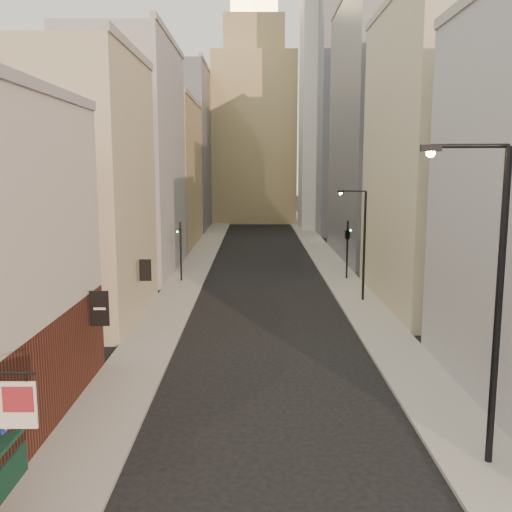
{
  "coord_description": "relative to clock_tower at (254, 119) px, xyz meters",
  "views": [
    {
      "loc": [
        -0.8,
        -9.11,
        9.44
      ],
      "look_at": [
        -0.76,
        22.25,
        4.52
      ],
      "focal_mm": 40.0,
      "sensor_mm": 36.0,
      "label": 1
    }
  ],
  "objects": [
    {
      "name": "right_bldg_wingrid",
      "position": [
        13.0,
        -42.0,
        -4.63
      ],
      "size": [
        8.0,
        20.0,
        26.0
      ],
      "primitive_type": "cube",
      "color": "gray",
      "rests_on": "ground"
    },
    {
      "name": "white_tower",
      "position": [
        11.0,
        -14.0,
        0.97
      ],
      "size": [
        8.0,
        8.0,
        41.5
      ],
      "color": "silver",
      "rests_on": "ground"
    },
    {
      "name": "traffic_light_left",
      "position": [
        -5.91,
        -54.94,
        -14.07
      ],
      "size": [
        0.6,
        0.54,
        5.0
      ],
      "rotation": [
        0.0,
        0.0,
        2.73
      ],
      "color": "black",
      "rests_on": "ground"
    },
    {
      "name": "highrise",
      "position": [
        19.0,
        -14.0,
        8.02
      ],
      "size": [
        21.0,
        23.0,
        51.2
      ],
      "color": "gray",
      "rests_on": "ground"
    },
    {
      "name": "clock_tower",
      "position": [
        0.0,
        0.0,
        0.0
      ],
      "size": [
        14.0,
        14.0,
        44.9
      ],
      "color": "tan",
      "rests_on": "ground"
    },
    {
      "name": "traffic_light_right",
      "position": [
        7.9,
        -53.92,
        -13.68
      ],
      "size": [
        0.91,
        0.91,
        5.0
      ],
      "rotation": [
        0.0,
        0.0,
        2.72
      ],
      "color": "black",
      "rests_on": "ground"
    },
    {
      "name": "streetlamp_mid",
      "position": [
        7.61,
        -61.7,
        -13.16
      ],
      "size": [
        1.96,
        0.86,
        7.83
      ],
      "rotation": [
        0.0,
        0.0,
        -0.35
      ],
      "color": "black",
      "rests_on": "ground"
    },
    {
      "name": "left_bldg_grey",
      "position": [
        -11.0,
        -50.0,
        -7.63
      ],
      "size": [
        8.0,
        16.0,
        20.0
      ],
      "primitive_type": "cube",
      "color": "gray",
      "rests_on": "ground"
    },
    {
      "name": "streetlamp_near",
      "position": [
        7.38,
        -84.14,
        -11.86
      ],
      "size": [
        2.65,
        0.53,
        10.11
      ],
      "rotation": [
        0.0,
        0.0,
        -0.12
      ],
      "color": "black",
      "rests_on": "ground"
    },
    {
      "name": "left_bldg_tan",
      "position": [
        -11.0,
        -32.0,
        -9.13
      ],
      "size": [
        8.0,
        18.0,
        17.0
      ],
      "primitive_type": "cube",
      "color": "tan",
      "rests_on": "ground"
    },
    {
      "name": "left_bldg_beige",
      "position": [
        -11.0,
        -66.0,
        -9.63
      ],
      "size": [
        8.0,
        12.0,
        16.0
      ],
      "primitive_type": "cube",
      "color": "tan",
      "rests_on": "ground"
    },
    {
      "name": "sidewalk_left",
      "position": [
        -5.5,
        -37.0,
        -17.56
      ],
      "size": [
        3.0,
        140.0,
        0.15
      ],
      "primitive_type": "cube",
      "color": "gray",
      "rests_on": "ground"
    },
    {
      "name": "right_bldg_beige",
      "position": [
        13.0,
        -62.0,
        -7.63
      ],
      "size": [
        8.0,
        16.0,
        20.0
      ],
      "primitive_type": "cube",
      "color": "tan",
      "rests_on": "ground"
    },
    {
      "name": "left_bldg_wingrid",
      "position": [
        -11.0,
        -12.0,
        -5.63
      ],
      "size": [
        8.0,
        20.0,
        24.0
      ],
      "primitive_type": "cube",
      "color": "gray",
      "rests_on": "ground"
    },
    {
      "name": "sidewalk_right",
      "position": [
        7.5,
        -37.0,
        -17.56
      ],
      "size": [
        3.0,
        140.0,
        0.15
      ],
      "primitive_type": "cube",
      "color": "gray",
      "rests_on": "ground"
    }
  ]
}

